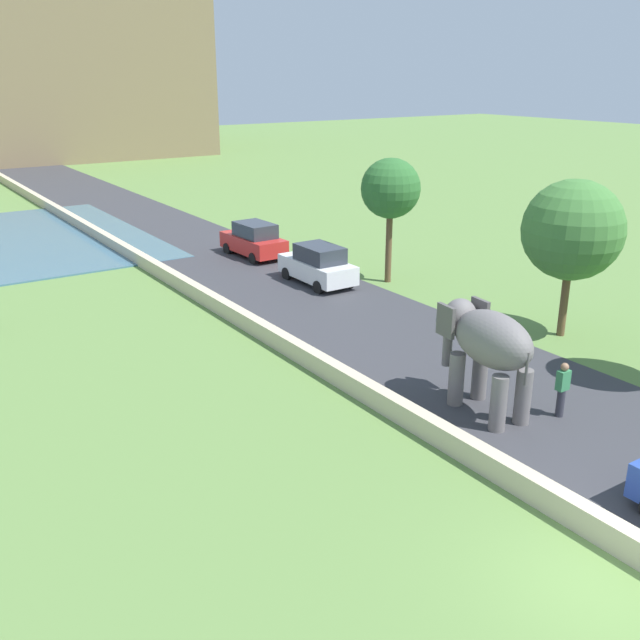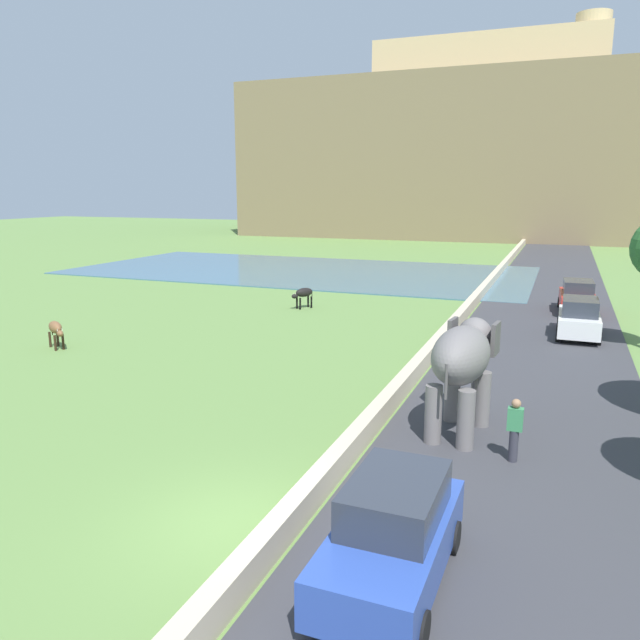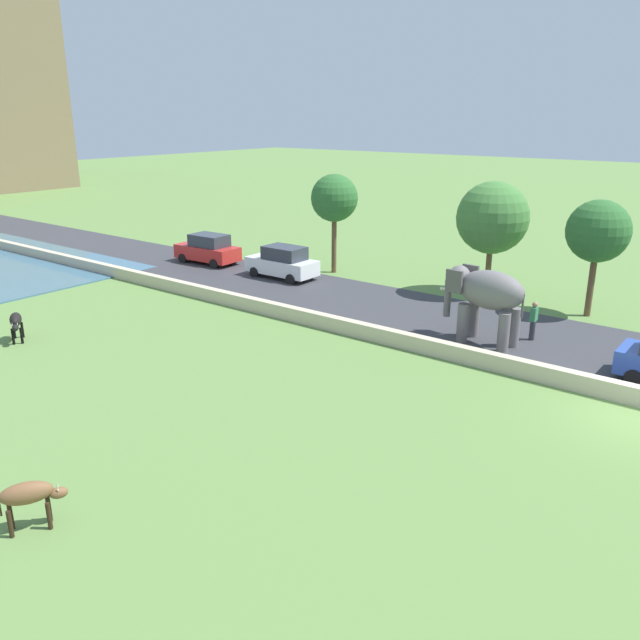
{
  "view_description": "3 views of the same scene",
  "coord_description": "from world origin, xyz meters",
  "px_view_note": "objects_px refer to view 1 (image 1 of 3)",
  "views": [
    {
      "loc": [
        -10.26,
        -6.03,
        9.02
      ],
      "look_at": [
        1.62,
        11.74,
        1.5
      ],
      "focal_mm": 39.92,
      "sensor_mm": 36.0,
      "label": 1
    },
    {
      "loc": [
        5.69,
        -9.59,
        6.46
      ],
      "look_at": [
        -2.36,
        10.73,
        1.81
      ],
      "focal_mm": 34.45,
      "sensor_mm": 36.0,
      "label": 2
    },
    {
      "loc": [
        -19.15,
        -2.87,
        8.69
      ],
      "look_at": [
        -1.71,
        10.43,
        1.52
      ],
      "focal_mm": 35.73,
      "sensor_mm": 36.0,
      "label": 3
    }
  ],
  "objects_px": {
    "person_beside_elephant": "(562,389)",
    "car_white": "(318,265)",
    "elephant": "(487,344)",
    "car_red": "(254,240)"
  },
  "relations": [
    {
      "from": "person_beside_elephant",
      "to": "car_white",
      "type": "relative_size",
      "value": 0.41
    },
    {
      "from": "elephant",
      "to": "car_red",
      "type": "relative_size",
      "value": 0.87
    },
    {
      "from": "elephant",
      "to": "car_red",
      "type": "distance_m",
      "value": 19.13
    },
    {
      "from": "car_red",
      "to": "person_beside_elephant",
      "type": "bearing_deg",
      "value": -94.61
    },
    {
      "from": "car_white",
      "to": "person_beside_elephant",
      "type": "bearing_deg",
      "value": -96.46
    },
    {
      "from": "person_beside_elephant",
      "to": "car_white",
      "type": "xyz_separation_m",
      "value": [
        1.63,
        14.42,
        0.03
      ]
    },
    {
      "from": "elephant",
      "to": "person_beside_elephant",
      "type": "relative_size",
      "value": 2.17
    },
    {
      "from": "elephant",
      "to": "car_red",
      "type": "xyz_separation_m",
      "value": [
        3.13,
        18.84,
        -1.14
      ]
    },
    {
      "from": "car_white",
      "to": "elephant",
      "type": "bearing_deg",
      "value": -103.56
    },
    {
      "from": "elephant",
      "to": "car_red",
      "type": "height_order",
      "value": "elephant"
    }
  ]
}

